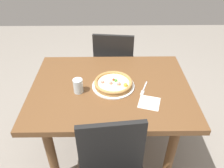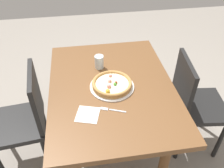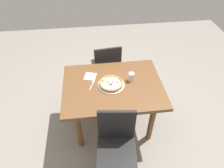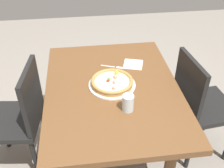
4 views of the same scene
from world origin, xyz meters
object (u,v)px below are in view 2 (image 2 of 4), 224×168
object	(u,v)px
plate	(112,86)
pizza	(112,84)
napkin	(88,115)
chair_far	(25,119)
drinking_glass	(99,62)
dining_table	(112,96)
chair_near	(193,103)
fork	(111,110)

from	to	relation	value
plate	pizza	distance (m)	0.03
napkin	plate	bearing A→B (deg)	-38.96
chair_far	drinking_glass	bearing A→B (deg)	-73.61
dining_table	plate	xyz separation A→B (m)	(-0.02, -0.00, 0.11)
plate	pizza	size ratio (longest dim) A/B	1.11
chair_near	napkin	xyz separation A→B (m)	(-0.22, 0.85, 0.23)
fork	drinking_glass	world-z (taller)	drinking_glass
pizza	drinking_glass	distance (m)	0.26
chair_near	pizza	distance (m)	0.71
chair_far	fork	xyz separation A→B (m)	(-0.23, -0.62, 0.23)
napkin	dining_table	bearing A→B (deg)	-36.29
chair_near	napkin	size ratio (longest dim) A/B	6.43
plate	napkin	xyz separation A→B (m)	(-0.24, 0.20, -0.00)
dining_table	plate	bearing A→B (deg)	-170.81
dining_table	pizza	distance (m)	0.14
drinking_glass	napkin	bearing A→B (deg)	165.30
napkin	chair_near	bearing A→B (deg)	-75.59
chair_near	chair_far	size ratio (longest dim) A/B	1.00
chair_near	chair_far	world-z (taller)	same
plate	fork	bearing A→B (deg)	168.17
dining_table	drinking_glass	distance (m)	0.29
plate	pizza	bearing A→B (deg)	138.47
fork	drinking_glass	bearing A→B (deg)	-66.41
dining_table	chair_near	xyz separation A→B (m)	(-0.04, -0.66, -0.13)
plate	chair_far	bearing A→B (deg)	89.44
chair_far	chair_near	bearing A→B (deg)	-97.24
chair_near	pizza	xyz separation A→B (m)	(0.02, 0.66, 0.26)
chair_near	drinking_glass	distance (m)	0.82
chair_near	pizza	world-z (taller)	chair_near
plate	chair_near	bearing A→B (deg)	-91.96
chair_near	plate	size ratio (longest dim) A/B	2.84
fork	plate	bearing A→B (deg)	-80.52
chair_far	pizza	distance (m)	0.71
chair_near	fork	distance (m)	0.77
dining_table	chair_far	distance (m)	0.67
plate	drinking_glass	bearing A→B (deg)	14.57
chair_far	plate	distance (m)	0.70
chair_far	plate	size ratio (longest dim) A/B	2.84
pizza	plate	bearing A→B (deg)	-41.53
dining_table	plate	world-z (taller)	plate
dining_table	chair_near	distance (m)	0.67
pizza	drinking_glass	xyz separation A→B (m)	(0.25, 0.07, 0.02)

